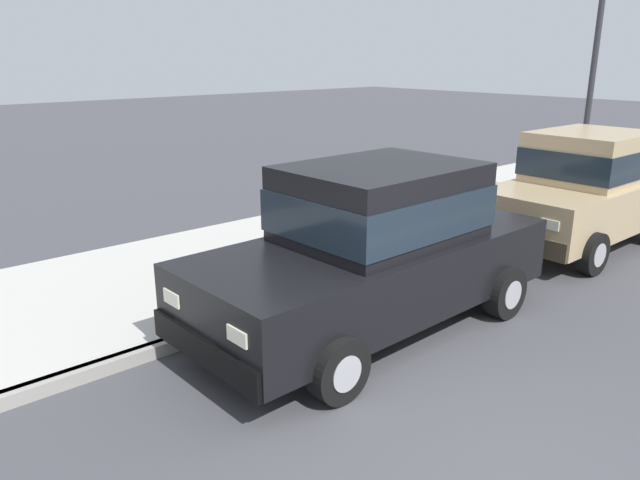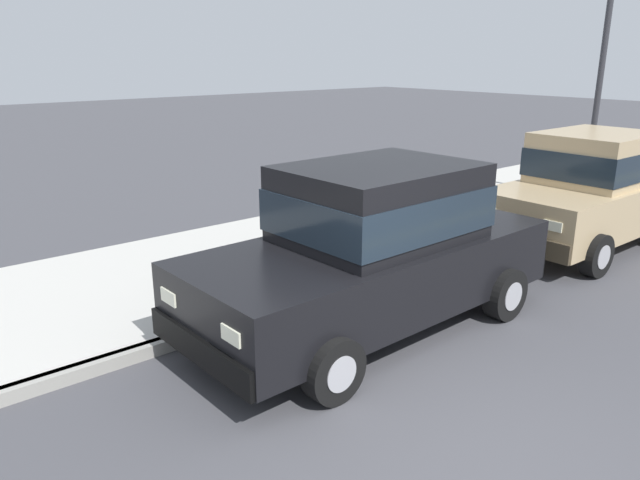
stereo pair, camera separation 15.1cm
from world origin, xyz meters
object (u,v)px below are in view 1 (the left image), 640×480
at_px(fire_hydrant, 436,220).
at_px(car_black_sedan, 375,246).
at_px(car_tan_hatchback, 583,188).
at_px(dog_brown, 260,245).
at_px(street_lamp, 594,63).

bearing_deg(fire_hydrant, car_black_sedan, -63.93).
bearing_deg(car_tan_hatchback, dog_brown, -115.96).
distance_m(car_tan_hatchback, fire_hydrant, 2.48).
bearing_deg(fire_hydrant, dog_brown, -107.17).
bearing_deg(street_lamp, dog_brown, -97.54).
bearing_deg(dog_brown, car_tan_hatchback, 64.04).
height_order(car_tan_hatchback, dog_brown, car_tan_hatchback).
bearing_deg(car_black_sedan, street_lamp, 100.04).
bearing_deg(car_black_sedan, dog_brown, 178.97).
relative_size(car_black_sedan, dog_brown, 6.28).
bearing_deg(fire_hydrant, car_tan_hatchback, 52.99).
distance_m(dog_brown, fire_hydrant, 3.04).
xyz_separation_m(car_tan_hatchback, fire_hydrant, (-1.46, -1.94, -0.50)).
bearing_deg(car_tan_hatchback, street_lamp, 116.75).
distance_m(car_tan_hatchback, street_lamp, 3.59).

